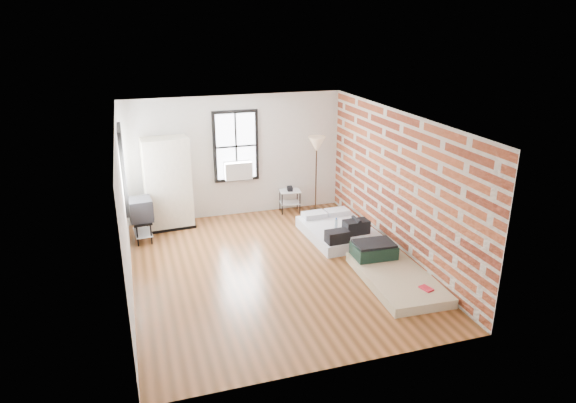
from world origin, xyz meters
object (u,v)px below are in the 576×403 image
object	(u,v)px
mattress_main	(339,231)
wardrobe	(168,184)
mattress_bare	(391,271)
side_table	(290,195)
floor_lamp	(317,148)
tv_stand	(141,211)

from	to	relation	value
mattress_main	wardrobe	bearing A→B (deg)	150.92
mattress_bare	wardrobe	size ratio (longest dim) A/B	1.06
mattress_main	side_table	world-z (taller)	side_table
floor_lamp	tv_stand	xyz separation A→B (m)	(-4.06, -0.58, -0.90)
mattress_bare	side_table	size ratio (longest dim) A/B	3.35
wardrobe	side_table	distance (m)	2.87
mattress_bare	floor_lamp	xyz separation A→B (m)	(-0.09, 3.63, 1.42)
mattress_main	wardrobe	distance (m)	3.84
mattress_bare	side_table	distance (m)	3.78
mattress_bare	tv_stand	size ratio (longest dim) A/B	2.33
mattress_main	side_table	bearing A→B (deg)	104.59
side_table	mattress_main	bearing A→B (deg)	-73.01
wardrobe	floor_lamp	size ratio (longest dim) A/B	1.12
mattress_main	wardrobe	xyz separation A→B (m)	(-3.34, 1.68, 0.85)
mattress_main	mattress_bare	bearing A→B (deg)	-86.96
mattress_main	mattress_bare	distance (m)	1.96
mattress_bare	wardrobe	bearing A→B (deg)	136.61
side_table	tv_stand	world-z (taller)	tv_stand
wardrobe	floor_lamp	distance (m)	3.48
side_table	floor_lamp	xyz separation A→B (m)	(0.63, -0.07, 1.13)
side_table	wardrobe	bearing A→B (deg)	-178.57
floor_lamp	tv_stand	distance (m)	4.19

